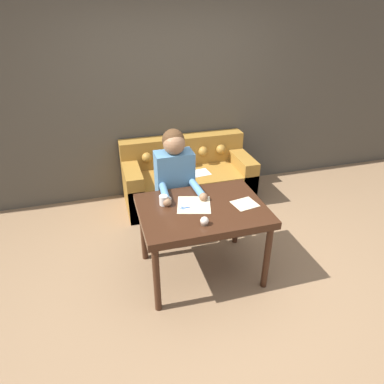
{
  "coord_description": "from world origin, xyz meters",
  "views": [
    {
      "loc": [
        -0.94,
        -2.41,
        2.36
      ],
      "look_at": [
        -0.19,
        0.2,
        0.85
      ],
      "focal_mm": 32.0,
      "sensor_mm": 36.0,
      "label": 1
    }
  ],
  "objects_px": {
    "scissors": "(187,208)",
    "mug": "(164,200)",
    "person": "(175,189)",
    "pin_cushion": "(204,221)",
    "couch": "(187,179)",
    "dining_table": "(202,215)"
  },
  "relations": [
    {
      "from": "scissors",
      "to": "mug",
      "type": "relative_size",
      "value": 2.04
    },
    {
      "from": "person",
      "to": "mug",
      "type": "xyz_separation_m",
      "value": [
        -0.2,
        -0.4,
        0.12
      ]
    },
    {
      "from": "scissors",
      "to": "pin_cushion",
      "type": "distance_m",
      "value": 0.3
    },
    {
      "from": "couch",
      "to": "pin_cushion",
      "type": "xyz_separation_m",
      "value": [
        -0.31,
        -1.69,
        0.48
      ]
    },
    {
      "from": "couch",
      "to": "scissors",
      "type": "height_order",
      "value": "couch"
    },
    {
      "from": "couch",
      "to": "pin_cushion",
      "type": "distance_m",
      "value": 1.78
    },
    {
      "from": "person",
      "to": "scissors",
      "type": "height_order",
      "value": "person"
    },
    {
      "from": "dining_table",
      "to": "couch",
      "type": "height_order",
      "value": "couch"
    },
    {
      "from": "couch",
      "to": "mug",
      "type": "relative_size",
      "value": 14.62
    },
    {
      "from": "person",
      "to": "mug",
      "type": "distance_m",
      "value": 0.46
    },
    {
      "from": "couch",
      "to": "mug",
      "type": "xyz_separation_m",
      "value": [
        -0.57,
        -1.28,
        0.49
      ]
    },
    {
      "from": "pin_cushion",
      "to": "couch",
      "type": "bearing_deg",
      "value": 79.47
    },
    {
      "from": "dining_table",
      "to": "couch",
      "type": "distance_m",
      "value": 1.49
    },
    {
      "from": "dining_table",
      "to": "scissors",
      "type": "xyz_separation_m",
      "value": [
        -0.13,
        0.03,
        0.09
      ]
    },
    {
      "from": "dining_table",
      "to": "scissors",
      "type": "bearing_deg",
      "value": 168.23
    },
    {
      "from": "dining_table",
      "to": "person",
      "type": "relative_size",
      "value": 0.87
    },
    {
      "from": "mug",
      "to": "pin_cushion",
      "type": "distance_m",
      "value": 0.48
    },
    {
      "from": "couch",
      "to": "dining_table",
      "type": "bearing_deg",
      "value": -99.85
    },
    {
      "from": "mug",
      "to": "couch",
      "type": "bearing_deg",
      "value": 66.02
    },
    {
      "from": "mug",
      "to": "pin_cushion",
      "type": "bearing_deg",
      "value": -57.64
    },
    {
      "from": "mug",
      "to": "person",
      "type": "bearing_deg",
      "value": 63.39
    },
    {
      "from": "mug",
      "to": "pin_cushion",
      "type": "height_order",
      "value": "mug"
    }
  ]
}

